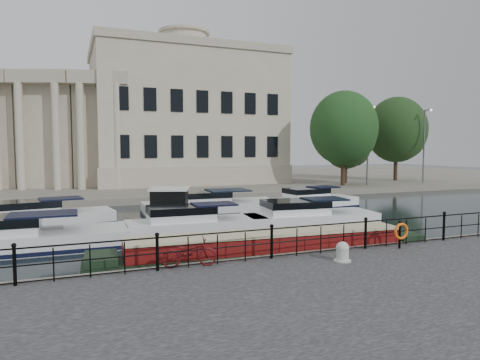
% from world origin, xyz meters
% --- Properties ---
extents(ground_plane, '(160.00, 160.00, 0.00)m').
position_xyz_m(ground_plane, '(0.00, 0.00, 0.00)').
color(ground_plane, black).
rests_on(ground_plane, ground).
extents(far_bank, '(120.00, 42.00, 0.55)m').
position_xyz_m(far_bank, '(0.00, 39.00, 0.28)').
color(far_bank, '#6B665B').
rests_on(far_bank, ground_plane).
extents(railing, '(24.14, 0.14, 1.22)m').
position_xyz_m(railing, '(0.00, -2.25, 1.20)').
color(railing, black).
rests_on(railing, near_quay).
extents(civic_building, '(53.55, 31.84, 16.85)m').
position_xyz_m(civic_building, '(-1.00, 34.71, 7.04)').
color(civic_building, '#ADA38C').
rests_on(civic_building, far_bank).
extents(lamp_posts, '(8.24, 1.55, 8.07)m').
position_xyz_m(lamp_posts, '(26.00, 20.70, 4.80)').
color(lamp_posts, '#59595B').
rests_on(lamp_posts, far_bank).
extents(bicycle, '(1.86, 0.84, 0.95)m').
position_xyz_m(bicycle, '(-2.95, -2.23, 1.02)').
color(bicycle, '#4A0D10').
rests_on(bicycle, near_quay).
extents(mooring_bollard, '(0.60, 0.60, 0.67)m').
position_xyz_m(mooring_bollard, '(2.10, -3.45, 0.87)').
color(mooring_bollard, '#B3B3AF').
rests_on(mooring_bollard, near_quay).
extents(life_ring_post, '(0.65, 0.18, 1.06)m').
position_xyz_m(life_ring_post, '(5.25, -2.78, 1.21)').
color(life_ring_post, black).
rests_on(life_ring_post, near_quay).
extents(narrowboat, '(13.73, 2.67, 1.50)m').
position_xyz_m(narrowboat, '(0.59, -0.79, 0.37)').
color(narrowboat, black).
rests_on(narrowboat, ground_plane).
extents(harbour_hut, '(3.64, 3.33, 2.18)m').
position_xyz_m(harbour_hut, '(-1.14, 8.94, 0.95)').
color(harbour_hut, '#6B665B').
rests_on(harbour_hut, ground_plane).
extents(cabin_cruisers, '(26.83, 10.36, 1.99)m').
position_xyz_m(cabin_cruisers, '(-0.51, 8.13, 0.37)').
color(cabin_cruisers, silver).
rests_on(cabin_cruisers, ground_plane).
extents(trees, '(16.91, 10.46, 9.92)m').
position_xyz_m(trees, '(24.47, 23.26, 6.02)').
color(trees, black).
rests_on(trees, far_bank).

